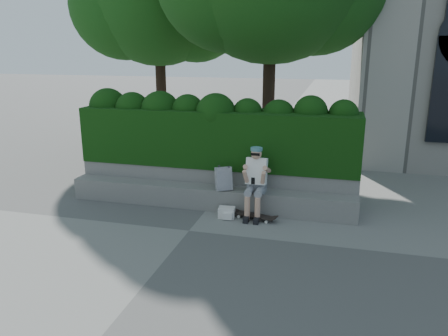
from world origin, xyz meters
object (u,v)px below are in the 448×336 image
(person, at_px, (256,179))
(backpack_ground, at_px, (227,212))
(skateboard, at_px, (254,216))
(backpack_plaid, at_px, (224,179))

(person, xyz_separation_m, backpack_ground, (-0.52, -0.26, -0.65))
(skateboard, distance_m, backpack_plaid, 0.97)
(backpack_plaid, bearing_deg, person, -36.20)
(skateboard, bearing_deg, backpack_plaid, 170.59)
(skateboard, height_order, backpack_ground, backpack_ground)
(person, bearing_deg, skateboard, -84.79)
(person, bearing_deg, backpack_plaid, 173.09)
(person, distance_m, backpack_plaid, 0.68)
(person, height_order, backpack_ground, person)
(backpack_plaid, bearing_deg, backpack_ground, -95.25)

